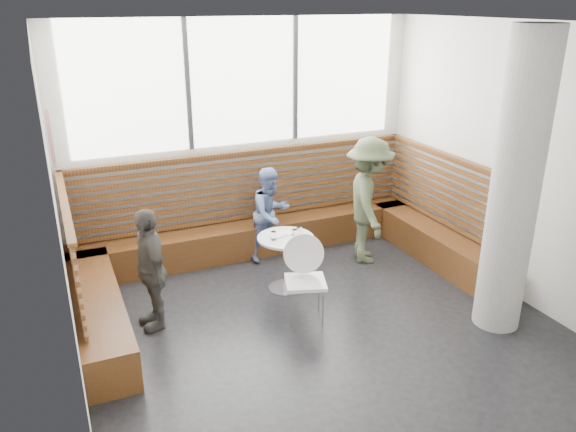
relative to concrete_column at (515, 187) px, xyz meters
name	(u,v)px	position (x,y,z in m)	size (l,w,h in m)	color
room	(328,193)	(-1.85, 0.60, 0.00)	(5.00, 5.00, 3.20)	silver
booth	(265,238)	(-1.85, 2.37, -1.19)	(5.00, 2.50, 1.44)	#4A2A12
concrete_column	(515,187)	(0.00, 0.00, 0.00)	(0.50, 0.50, 3.20)	gray
wall_art	(50,138)	(-4.31, 1.00, 0.70)	(0.50, 0.50, 0.03)	white
cafe_table	(286,252)	(-1.86, 1.66, -1.09)	(0.69, 0.69, 0.71)	silver
cafe_chair	(303,272)	(-1.94, 0.99, -1.04)	(0.46, 0.45, 0.96)	white
adult_man	(369,201)	(-0.49, 2.00, -0.74)	(1.12, 0.64, 1.73)	#485236
child_back	(271,214)	(-1.68, 2.59, -0.95)	(0.63, 0.49, 1.31)	#677AB3
child_left	(150,269)	(-3.52, 1.49, -0.91)	(0.81, 0.34, 1.38)	#4B4844
plate_near	(277,235)	(-1.94, 1.74, -0.88)	(0.19, 0.19, 0.01)	white
plate_far	(288,232)	(-1.78, 1.76, -0.88)	(0.18, 0.18, 0.01)	white
glass_left	(273,236)	(-2.02, 1.64, -0.84)	(0.07, 0.07, 0.10)	white
glass_mid	(295,233)	(-1.76, 1.60, -0.84)	(0.06, 0.06, 0.10)	white
glass_right	(299,231)	(-1.68, 1.65, -0.84)	(0.07, 0.07, 0.11)	white
menu_card	(297,243)	(-1.81, 1.43, -0.89)	(0.22, 0.15, 0.00)	#A5C64C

